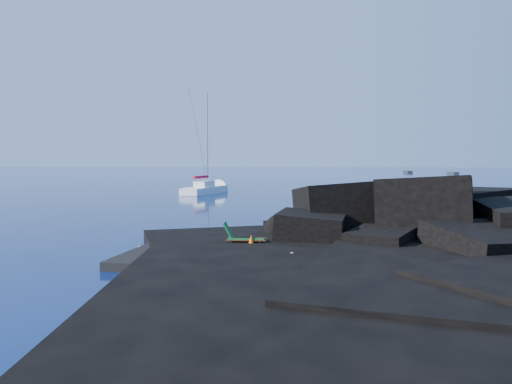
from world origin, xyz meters
TOP-DOWN VIEW (x-y plane):
  - ground at (0.00, 0.00)m, footprint 400.00×400.00m
  - headland at (13.00, 3.00)m, footprint 24.00×24.00m
  - beach at (4.50, 0.50)m, footprint 9.08×6.86m
  - surf_foam at (5.00, 5.00)m, footprint 10.00×8.00m
  - sailboat at (-4.21, 38.81)m, footprint 5.28×11.86m
  - deck_chair at (5.17, 1.57)m, footprint 1.83×0.84m
  - towel at (6.77, -0.78)m, footprint 1.91×1.09m
  - sunbather at (6.77, -0.78)m, footprint 1.77×0.71m
  - marker_cone at (5.42, 1.23)m, footprint 0.53×0.53m
  - distant_boat_a at (35.98, 122.12)m, footprint 1.78×4.66m
  - distant_boat_b at (45.25, 112.09)m, footprint 1.94×4.66m

SIDE VIEW (x-z plane):
  - ground at x=0.00m, z-range 0.00..0.00m
  - headland at x=13.00m, z-range -1.80..1.80m
  - beach at x=4.50m, z-range -0.35..0.35m
  - surf_foam at x=5.00m, z-range -0.03..0.03m
  - sailboat at x=-4.21m, z-range -6.09..6.09m
  - distant_boat_a at x=35.98m, z-range -0.30..0.30m
  - distant_boat_b at x=45.25m, z-range -0.30..0.30m
  - towel at x=6.77m, z-range 0.35..0.40m
  - sunbather at x=6.77m, z-range 0.40..0.66m
  - marker_cone at x=5.42m, z-range 0.35..0.97m
  - deck_chair at x=5.17m, z-range 0.35..1.59m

